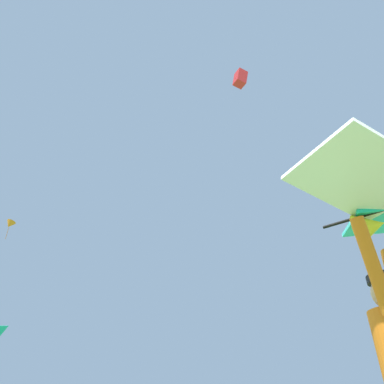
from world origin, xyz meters
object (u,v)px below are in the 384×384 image
(distant_kite_teal_low_left, at_px, (1,331))
(held_stunt_kite, at_px, (376,208))
(distant_kite_red_overhead_distant, at_px, (240,79))
(distant_kite_orange_low_right, at_px, (10,224))

(distant_kite_teal_low_left, bearing_deg, held_stunt_kite, -96.03)
(distant_kite_red_overhead_distant, bearing_deg, distant_kite_teal_low_left, 106.01)
(distant_kite_orange_low_right, bearing_deg, distant_kite_red_overhead_distant, -65.83)
(distant_kite_orange_low_right, height_order, distant_kite_teal_low_left, distant_kite_orange_low_right)
(held_stunt_kite, xyz_separation_m, distant_kite_red_overhead_distant, (9.32, 9.67, 17.10))
(distant_kite_red_overhead_distant, height_order, distant_kite_teal_low_left, distant_kite_red_overhead_distant)
(distant_kite_red_overhead_distant, relative_size, distant_kite_teal_low_left, 0.52)
(distant_kite_orange_low_right, bearing_deg, held_stunt_kite, -92.68)
(distant_kite_red_overhead_distant, bearing_deg, distant_kite_orange_low_right, 114.17)
(held_stunt_kite, height_order, distant_kite_orange_low_right, distant_kite_orange_low_right)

